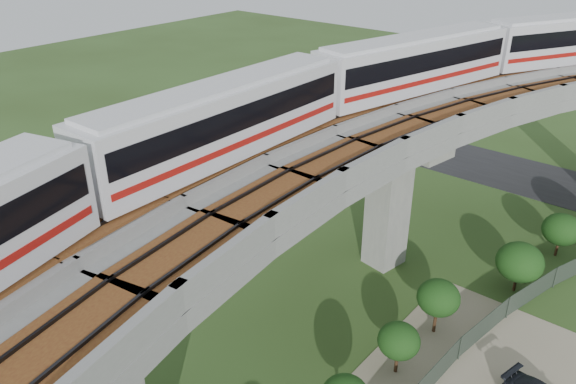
{
  "coord_description": "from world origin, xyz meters",
  "views": [
    {
      "loc": [
        16.01,
        -17.92,
        21.05
      ],
      "look_at": [
        -1.09,
        2.84,
        7.5
      ],
      "focal_mm": 35.0,
      "sensor_mm": 36.0,
      "label": 1
    }
  ],
  "objects": [
    {
      "name": "tree_1",
      "position": [
        9.6,
        18.51,
        2.04
      ],
      "size": [
        2.51,
        2.51,
        3.11
      ],
      "color": "#382314",
      "rests_on": "ground"
    },
    {
      "name": "tree_3",
      "position": [
        6.74,
        6.11,
        2.34
      ],
      "size": [
        2.34,
        2.34,
        3.34
      ],
      "color": "#382314",
      "rests_on": "ground"
    },
    {
      "name": "asphalt_road",
      "position": [
        0.0,
        30.0,
        0.01
      ],
      "size": [
        60.0,
        8.0,
        0.03
      ],
      "primitive_type": "cube",
      "color": "#232326",
      "rests_on": "ground"
    },
    {
      "name": "viaduct",
      "position": [
        3.84,
        0.0,
        9.05
      ],
      "size": [
        19.58,
        73.98,
        11.4
      ],
      "color": "#99968E",
      "rests_on": "ground"
    },
    {
      "name": "ground",
      "position": [
        0.0,
        0.0,
        0.0
      ],
      "size": [
        160.0,
        160.0,
        0.0
      ],
      "primitive_type": "plane",
      "color": "#31481C",
      "rests_on": "ground"
    },
    {
      "name": "tree_4",
      "position": [
        6.62,
        2.09,
        2.03
      ],
      "size": [
        2.13,
        2.13,
        2.94
      ],
      "color": "#382314",
      "rests_on": "ground"
    },
    {
      "name": "tree_2",
      "position": [
        8.83,
        12.78,
        2.08
      ],
      "size": [
        2.82,
        2.82,
        3.28
      ],
      "color": "#382314",
      "rests_on": "ground"
    },
    {
      "name": "metro_train",
      "position": [
        0.65,
        6.03,
        12.31
      ],
      "size": [
        13.52,
        61.0,
        3.64
      ],
      "color": "silver",
      "rests_on": "ground"
    }
  ]
}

